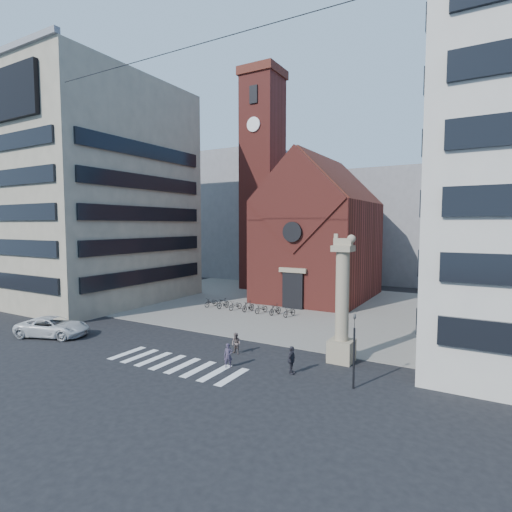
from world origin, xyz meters
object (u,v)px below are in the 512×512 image
at_px(traffic_light, 354,349).
at_px(pedestrian_2, 291,360).
at_px(white_car, 53,327).
at_px(pedestrian_1, 236,343).
at_px(lion_column, 342,311).
at_px(pedestrian_0, 228,356).
at_px(scooter_0, 211,302).

distance_m(traffic_light, pedestrian_2, 4.25).
height_order(white_car, pedestrian_1, white_car).
relative_size(lion_column, traffic_light, 2.02).
bearing_deg(pedestrian_1, pedestrian_0, -60.26).
xyz_separation_m(traffic_light, scooter_0, (-20.34, 14.12, -1.74)).
height_order(lion_column, pedestrian_0, lion_column).
relative_size(white_car, pedestrian_2, 3.35).
xyz_separation_m(lion_column, traffic_light, (1.99, -4.00, -1.17)).
xyz_separation_m(white_car, scooter_0, (4.38, 16.14, -0.26)).
height_order(traffic_light, pedestrian_0, traffic_light).
distance_m(lion_column, scooter_0, 21.15).
relative_size(lion_column, pedestrian_0, 5.51).
xyz_separation_m(pedestrian_2, scooter_0, (-16.33, 13.83, -0.32)).
bearing_deg(white_car, pedestrian_1, -96.48).
relative_size(lion_column, scooter_0, 4.54).
xyz_separation_m(lion_column, pedestrian_1, (-7.09, -2.19, -2.70)).
distance_m(traffic_light, pedestrian_1, 9.38).
bearing_deg(white_car, pedestrian_2, -103.87).
distance_m(lion_column, pedestrian_2, 4.94).
distance_m(lion_column, pedestrian_1, 7.89).
bearing_deg(pedestrian_2, pedestrian_1, 71.17).
bearing_deg(pedestrian_0, scooter_0, 99.20).
height_order(white_car, scooter_0, white_car).
bearing_deg(lion_column, pedestrian_2, -118.49).
distance_m(traffic_light, white_car, 24.85).
bearing_deg(pedestrian_0, pedestrian_1, 81.70).
bearing_deg(pedestrian_0, lion_column, 7.80).
xyz_separation_m(pedestrian_0, pedestrian_1, (-1.04, 2.57, -0.03)).
relative_size(lion_column, pedestrian_1, 5.71).
height_order(traffic_light, white_car, traffic_light).
height_order(lion_column, pedestrian_1, lion_column).
bearing_deg(scooter_0, white_car, -93.05).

